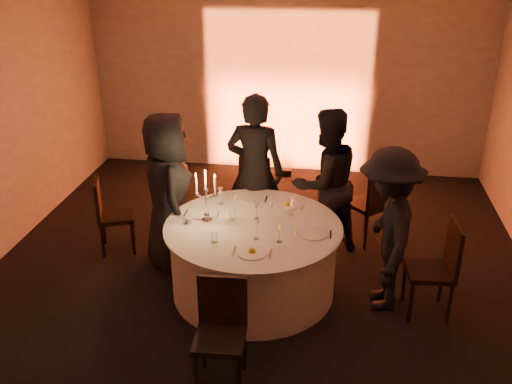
# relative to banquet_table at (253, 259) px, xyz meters

# --- Properties ---
(floor) EXTENTS (7.00, 7.00, 0.00)m
(floor) POSITION_rel_banquet_table_xyz_m (0.00, 0.00, -0.38)
(floor) COLOR black
(floor) RESTS_ON ground
(wall_back) EXTENTS (7.00, 0.00, 7.00)m
(wall_back) POSITION_rel_banquet_table_xyz_m (0.00, 3.50, 1.12)
(wall_back) COLOR #A19C95
(wall_back) RESTS_ON floor
(uplighter_fixture) EXTENTS (0.25, 0.12, 0.10)m
(uplighter_fixture) POSITION_rel_banquet_table_xyz_m (0.00, 3.20, -0.33)
(uplighter_fixture) COLOR black
(uplighter_fixture) RESTS_ON floor
(banquet_table) EXTENTS (1.80, 1.80, 0.77)m
(banquet_table) POSITION_rel_banquet_table_xyz_m (0.00, 0.00, 0.00)
(banquet_table) COLOR black
(banquet_table) RESTS_ON floor
(chair_left) EXTENTS (0.51, 0.51, 0.91)m
(chair_left) POSITION_rel_banquet_table_xyz_m (-1.78, 0.60, 0.13)
(chair_left) COLOR black
(chair_left) RESTS_ON floor
(chair_back_left) EXTENTS (0.44, 0.45, 0.92)m
(chair_back_left) POSITION_rel_banquet_table_xyz_m (-0.20, 1.64, 0.13)
(chair_back_left) COLOR black
(chair_back_left) RESTS_ON floor
(chair_back_right) EXTENTS (0.61, 0.61, 0.99)m
(chair_back_right) POSITION_rel_banquet_table_xyz_m (1.26, 1.24, 0.18)
(chair_back_right) COLOR black
(chair_back_right) RESTS_ON floor
(chair_right) EXTENTS (0.46, 0.46, 0.99)m
(chair_right) POSITION_rel_banquet_table_xyz_m (1.82, -0.12, 0.17)
(chair_right) COLOR black
(chair_right) RESTS_ON floor
(chair_front) EXTENTS (0.43, 0.43, 0.93)m
(chair_front) POSITION_rel_banquet_table_xyz_m (-0.07, -1.31, 0.14)
(chair_front) COLOR black
(chair_front) RESTS_ON floor
(guest_left) EXTENTS (0.86, 1.02, 1.77)m
(guest_left) POSITION_rel_banquet_table_xyz_m (-1.00, 0.44, 0.50)
(guest_left) COLOR black
(guest_left) RESTS_ON floor
(guest_back_left) EXTENTS (0.73, 0.53, 1.86)m
(guest_back_left) POSITION_rel_banquet_table_xyz_m (-0.13, 1.02, 0.55)
(guest_back_left) COLOR black
(guest_back_left) RESTS_ON floor
(guest_back_right) EXTENTS (1.07, 1.03, 1.74)m
(guest_back_right) POSITION_rel_banquet_table_xyz_m (0.68, 0.95, 0.49)
(guest_back_right) COLOR black
(guest_back_right) RESTS_ON floor
(guest_right) EXTENTS (0.65, 1.10, 1.67)m
(guest_right) POSITION_rel_banquet_table_xyz_m (1.31, -0.04, 0.45)
(guest_right) COLOR black
(guest_right) RESTS_ON floor
(plate_left) EXTENTS (0.36, 0.29, 0.01)m
(plate_left) POSITION_rel_banquet_table_xyz_m (-0.57, 0.17, 0.39)
(plate_left) COLOR white
(plate_left) RESTS_ON banquet_table
(plate_back_left) EXTENTS (0.36, 0.26, 0.01)m
(plate_back_left) POSITION_rel_banquet_table_xyz_m (-0.12, 0.62, 0.39)
(plate_back_left) COLOR white
(plate_back_left) RESTS_ON banquet_table
(plate_back_right) EXTENTS (0.35, 0.25, 0.08)m
(plate_back_right) POSITION_rel_banquet_table_xyz_m (0.29, 0.50, 0.40)
(plate_back_right) COLOR white
(plate_back_right) RESTS_ON banquet_table
(plate_right) EXTENTS (0.36, 0.29, 0.01)m
(plate_right) POSITION_rel_banquet_table_xyz_m (0.60, -0.09, 0.39)
(plate_right) COLOR white
(plate_right) RESTS_ON banquet_table
(plate_front) EXTENTS (0.36, 0.28, 0.08)m
(plate_front) POSITION_rel_banquet_table_xyz_m (0.07, -0.54, 0.40)
(plate_front) COLOR white
(plate_front) RESTS_ON banquet_table
(coffee_cup) EXTENTS (0.11, 0.11, 0.07)m
(coffee_cup) POSITION_rel_banquet_table_xyz_m (-0.65, -0.04, 0.42)
(coffee_cup) COLOR white
(coffee_cup) RESTS_ON banquet_table
(candelabra) EXTENTS (0.24, 0.11, 0.57)m
(candelabra) POSITION_rel_banquet_table_xyz_m (-0.48, 0.03, 0.58)
(candelabra) COLOR white
(candelabra) RESTS_ON banquet_table
(wine_glass_a) EXTENTS (0.07, 0.07, 0.19)m
(wine_glass_a) POSITION_rel_banquet_table_xyz_m (0.36, 0.29, 0.52)
(wine_glass_a) COLOR silver
(wine_glass_a) RESTS_ON banquet_table
(wine_glass_b) EXTENTS (0.07, 0.07, 0.19)m
(wine_glass_b) POSITION_rel_banquet_table_xyz_m (-0.42, 0.45, 0.52)
(wine_glass_b) COLOR silver
(wine_glass_b) RESTS_ON banquet_table
(wine_glass_c) EXTENTS (0.07, 0.07, 0.19)m
(wine_glass_c) POSITION_rel_banquet_table_xyz_m (0.01, 0.16, 0.52)
(wine_glass_c) COLOR silver
(wine_glass_c) RESTS_ON banquet_table
(wine_glass_d) EXTENTS (0.07, 0.07, 0.19)m
(wine_glass_d) POSITION_rel_banquet_table_xyz_m (0.30, -0.30, 0.52)
(wine_glass_d) COLOR silver
(wine_glass_d) RESTS_ON banquet_table
(wine_glass_e) EXTENTS (0.07, 0.07, 0.19)m
(wine_glass_e) POSITION_rel_banquet_table_xyz_m (0.07, -0.27, 0.52)
(wine_glass_e) COLOR silver
(wine_glass_e) RESTS_ON banquet_table
(tumbler_a) EXTENTS (0.07, 0.07, 0.09)m
(tumbler_a) POSITION_rel_banquet_table_xyz_m (-0.32, -0.38, 0.43)
(tumbler_a) COLOR silver
(tumbler_a) RESTS_ON banquet_table
(tumbler_b) EXTENTS (0.07, 0.07, 0.09)m
(tumbler_b) POSITION_rel_banquet_table_xyz_m (-0.23, 0.11, 0.43)
(tumbler_b) COLOR silver
(tumbler_b) RESTS_ON banquet_table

